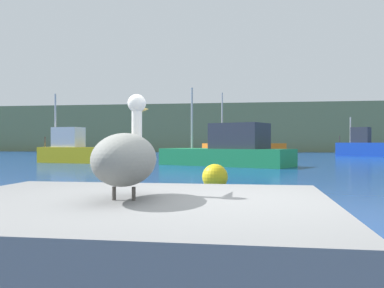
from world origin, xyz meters
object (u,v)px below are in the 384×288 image
fishing_boat_green (229,151)px  mooring_buoy (215,177)px  fishing_boat_blue (368,147)px  fishing_boat_yellow (72,149)px  fishing_boat_orange (243,147)px  pelican (126,157)px

fishing_boat_green → mooring_buoy: 12.33m
fishing_boat_green → mooring_buoy: size_ratio=11.11×
fishing_boat_blue → fishing_boat_yellow: bearing=65.2°
fishing_boat_green → fishing_boat_blue: bearing=-97.8°
fishing_boat_yellow → mooring_buoy: bearing=139.6°
fishing_boat_orange → fishing_boat_yellow: 15.41m
pelican → fishing_boat_blue: 41.48m
fishing_boat_blue → fishing_boat_yellow: (-22.64, -16.91, -0.06)m
fishing_boat_blue → fishing_boat_orange: (-11.80, -5.95, -0.03)m
pelican → mooring_buoy: bearing=-1.0°
fishing_boat_blue → pelican: bearing=102.1°
fishing_boat_green → pelican: bearing=116.3°
fishing_boat_yellow → fishing_boat_green: fishing_boat_green is taller
pelican → fishing_boat_orange: (-0.19, 33.87, -0.29)m
fishing_boat_green → mooring_buoy: (0.40, -12.32, -0.51)m
fishing_boat_orange → mooring_buoy: 25.37m
pelican → mooring_buoy: 8.55m
fishing_boat_orange → fishing_boat_yellow: bearing=17.2°
fishing_boat_orange → mooring_buoy: size_ratio=10.12×
pelican → fishing_boat_green: fishing_boat_green is taller
fishing_boat_yellow → mooring_buoy: (10.88, -14.41, -0.51)m
fishing_boat_orange → fishing_boat_blue: bearing=178.7°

